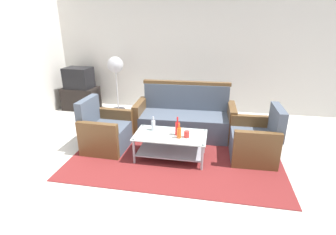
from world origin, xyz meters
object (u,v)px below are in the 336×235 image
Objects in this scene: coffee_table at (170,143)px; bottle_orange at (179,133)px; armchair_left at (105,132)px; television at (79,78)px; couch at (185,119)px; bottle_red at (177,128)px; bottle_clear at (153,125)px; cup at (187,134)px; tv_stand at (81,98)px; armchair_right at (255,141)px; pedestal_fan at (116,68)px.

bottle_orange is (0.15, -0.09, 0.23)m from coffee_table.
armchair_left is 1.35× the size of television.
couch is 6.28× the size of bottle_red.
bottle_clear is 2.29× the size of cup.
television is (-2.64, 1.04, 0.44)m from couch.
bottle_red is 0.42m from bottle_clear.
tv_stand is (-2.54, 1.97, -0.01)m from coffee_table.
bottle_orange is at bearing 90.25° from couch.
bottle_red is 0.11m from bottle_orange.
couch is 0.92m from bottle_clear.
armchair_right is 8.50× the size of cup.
coffee_table is (-0.11, -0.93, -0.04)m from couch.
bottle_orange is at bearing -37.52° from tv_stand.
coffee_table is at bearing -37.85° from tv_stand.
tv_stand is (-2.24, 1.85, -0.24)m from bottle_clear.
bottle_orange is (1.28, -0.24, 0.21)m from armchair_left.
bottle_red is 2.70m from pedestal_fan.
armchair_right is at bearing -24.14° from tv_stand.
armchair_right is at bearing 16.20° from cup.
bottle_clear is 0.29× the size of tv_stand.
pedestal_fan is at bearing -173.25° from television.
pedestal_fan is (-1.73, 1.09, 0.70)m from couch.
cup is (0.26, -0.05, 0.19)m from coffee_table.
bottle_orange is (0.04, -0.10, -0.02)m from bottle_red.
bottle_clear is 2.92m from television.
coffee_table is 3.21m from tv_stand.
bottle_red is 3.30m from television.
couch is at bearing 162.23° from television.
couch reaches higher than bottle_clear.
armchair_left is at bearing 172.46° from coffee_table.
coffee_table is 1.38× the size of tv_stand.
bottle_red is at bearing 6.16° from coffee_table.
coffee_table is at bearing 169.09° from cup.
armchair_left reaches higher than coffee_table.
television is at bearing -23.46° from couch.
bottle_red is 0.36× the size of tv_stand.
tv_stand is at bearing 144.11° from cup.
bottle_red is 3.30m from tv_stand.
cup is (-1.04, -0.30, 0.17)m from armchair_right.
armchair_right is 1.35× the size of television.
cup is at bearing 19.81° from bottle_orange.
couch is 1.44× the size of pedestal_fan.
bottle_orange is 3.39m from television.
television reaches higher than bottle_orange.
pedestal_fan is at bearing 130.72° from bottle_red.
cup is 2.85m from pedestal_fan.
bottle_red is (0.11, 0.01, 0.25)m from coffee_table.
armchair_left is 0.67× the size of pedestal_fan.
television reaches higher than bottle_red.
tv_stand is at bearing 90.00° from television.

